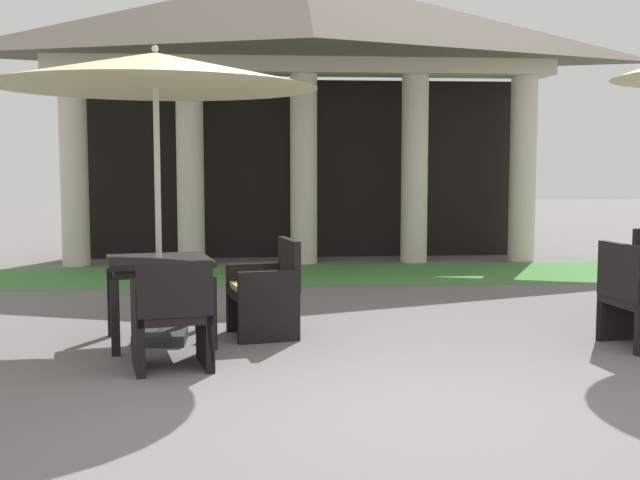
{
  "coord_description": "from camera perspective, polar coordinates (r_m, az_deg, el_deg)",
  "views": [
    {
      "loc": [
        -0.82,
        -5.08,
        1.57
      ],
      "look_at": [
        -0.19,
        2.3,
        0.87
      ],
      "focal_mm": 44.99,
      "sensor_mm": 36.0,
      "label": 1
    }
  ],
  "objects": [
    {
      "name": "patio_umbrella_near_foreground",
      "position": [
        7.15,
        -11.63,
        11.56
      ],
      "size": [
        2.79,
        2.79,
        2.58
      ],
      "color": "#2D2D2D",
      "rests_on": "ground"
    },
    {
      "name": "ground_plane",
      "position": [
        5.38,
        4.22,
        -11.56
      ],
      "size": [
        60.0,
        60.0,
        0.0
      ],
      "primitive_type": "plane",
      "color": "slate"
    },
    {
      "name": "patio_chair_mid_left_west",
      "position": [
        7.41,
        21.8,
        -4.0
      ],
      "size": [
        0.6,
        0.69,
        0.9
      ],
      "rotation": [
        0.0,
        0.0,
        -1.44
      ],
      "color": "black",
      "rests_on": "ground"
    },
    {
      "name": "lawn_strip",
      "position": [
        11.36,
        -0.67,
        -2.52
      ],
      "size": [
        10.11,
        2.17,
        0.01
      ],
      "primitive_type": "cube",
      "color": "#47843D",
      "rests_on": "ground"
    },
    {
      "name": "patio_chair_near_foreground_south",
      "position": [
        6.26,
        -10.48,
        -5.39
      ],
      "size": [
        0.68,
        0.68,
        0.86
      ],
      "rotation": [
        0.0,
        0.0,
        0.21
      ],
      "color": "black",
      "rests_on": "ground"
    },
    {
      "name": "patio_table_near_foreground",
      "position": [
        7.17,
        -11.37,
        -2.12
      ],
      "size": [
        1.03,
        1.03,
        0.75
      ],
      "rotation": [
        0.0,
        0.0,
        0.21
      ],
      "color": "black",
      "rests_on": "ground"
    },
    {
      "name": "patio_chair_near_foreground_east",
      "position": [
        7.35,
        -3.83,
        -3.71
      ],
      "size": [
        0.68,
        0.73,
        0.89
      ],
      "rotation": [
        0.0,
        0.0,
        -4.5
      ],
      "color": "black",
      "rests_on": "ground"
    },
    {
      "name": "background_pavilion",
      "position": [
        12.94,
        -1.21,
        13.85
      ],
      "size": [
        8.31,
        2.99,
        4.53
      ],
      "color": "beige",
      "rests_on": "ground"
    }
  ]
}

